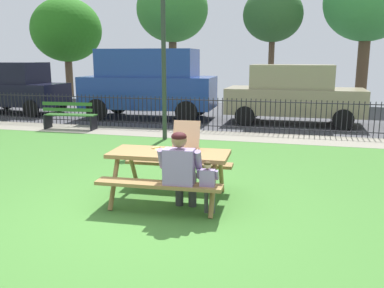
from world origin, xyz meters
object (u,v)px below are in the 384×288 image
(pizza_box_open, at_px, (184,147))
(lamp_post_walkway, at_px, (163,40))
(far_tree_left, at_px, (66,30))
(far_tree_midright, at_px, (368,3))
(parked_car_right, at_px, (294,93))
(far_tree_midleft, at_px, (172,10))
(parked_car_left, at_px, (16,87))
(park_bench_left, at_px, (70,116))
(far_tree_center, at_px, (273,15))
(picnic_table_foreground, at_px, (169,163))
(parked_car_center, at_px, (149,82))
(adult_at_table, at_px, (181,169))
(pizza_slice_on_table, at_px, (160,149))
(child_at_table, at_px, (208,182))

(pizza_box_open, height_order, lamp_post_walkway, lamp_post_walkway)
(far_tree_left, height_order, far_tree_midright, far_tree_midright)
(parked_car_right, relative_size, far_tree_midleft, 0.72)
(parked_car_left, relative_size, parked_car_right, 0.90)
(park_bench_left, bearing_deg, far_tree_center, 60.53)
(parked_car_right, bearing_deg, far_tree_midleft, 133.26)
(pizza_box_open, bearing_deg, picnic_table_foreground, -168.31)
(park_bench_left, bearing_deg, parked_car_center, 62.08)
(adult_at_table, xyz_separation_m, far_tree_left, (-10.89, 15.31, 2.95))
(pizza_slice_on_table, bearing_deg, far_tree_center, 87.55)
(far_tree_midleft, distance_m, far_tree_midright, 9.13)
(park_bench_left, relative_size, parked_car_right, 0.37)
(lamp_post_walkway, height_order, parked_car_left, lamp_post_walkway)
(picnic_table_foreground, distance_m, parked_car_right, 8.40)
(parked_car_left, bearing_deg, lamp_post_walkway, -26.21)
(adult_at_table, distance_m, parked_car_right, 8.82)
(parked_car_right, bearing_deg, parked_car_center, -180.00)
(pizza_box_open, relative_size, far_tree_midleft, 0.09)
(adult_at_table, relative_size, parked_car_center, 0.25)
(parked_car_right, distance_m, far_tree_left, 14.14)
(pizza_slice_on_table, relative_size, parked_car_left, 0.07)
(pizza_box_open, xyz_separation_m, child_at_table, (0.49, -0.55, -0.36))
(pizza_slice_on_table, bearing_deg, park_bench_left, 132.19)
(park_bench_left, xyz_separation_m, far_tree_midright, (9.50, 9.47, 4.15))
(pizza_slice_on_table, bearing_deg, far_tree_midright, 71.95)
(child_at_table, bearing_deg, far_tree_midleft, 108.98)
(park_bench_left, distance_m, parked_car_left, 4.98)
(lamp_post_walkway, bearing_deg, far_tree_center, 78.71)
(parked_car_right, bearing_deg, far_tree_midright, 66.14)
(picnic_table_foreground, bearing_deg, parked_car_right, 78.59)
(far_tree_midleft, relative_size, far_tree_midright, 0.97)
(far_tree_left, xyz_separation_m, far_tree_midleft, (6.02, 0.00, 0.89))
(picnic_table_foreground, height_order, parked_car_left, parked_car_left)
(parked_car_left, height_order, parked_car_right, parked_car_left)
(child_at_table, distance_m, far_tree_midright, 16.32)
(pizza_box_open, relative_size, lamp_post_walkway, 0.12)
(far_tree_left, distance_m, far_tree_center, 11.01)
(pizza_box_open, relative_size, park_bench_left, 0.32)
(pizza_slice_on_table, bearing_deg, far_tree_midleft, 106.52)
(parked_car_center, bearing_deg, parked_car_left, -180.00)
(picnic_table_foreground, bearing_deg, far_tree_center, 88.35)
(pizza_box_open, height_order, far_tree_midright, far_tree_midright)
(pizza_slice_on_table, xyz_separation_m, parked_car_right, (1.86, 8.07, 0.23))
(pizza_slice_on_table, xyz_separation_m, far_tree_midright, (4.78, 14.67, 3.79))
(picnic_table_foreground, distance_m, lamp_post_walkway, 5.28)
(picnic_table_foreground, distance_m, far_tree_midright, 16.02)
(parked_car_center, bearing_deg, picnic_table_foreground, -67.50)
(pizza_box_open, height_order, child_at_table, pizza_box_open)
(pizza_box_open, distance_m, parked_car_right, 8.30)
(pizza_slice_on_table, distance_m, lamp_post_walkway, 5.02)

